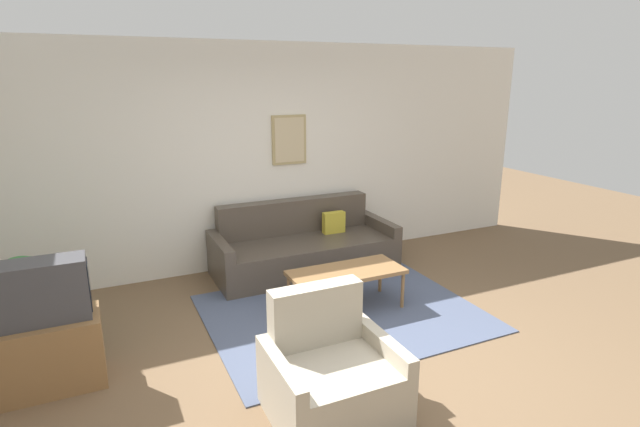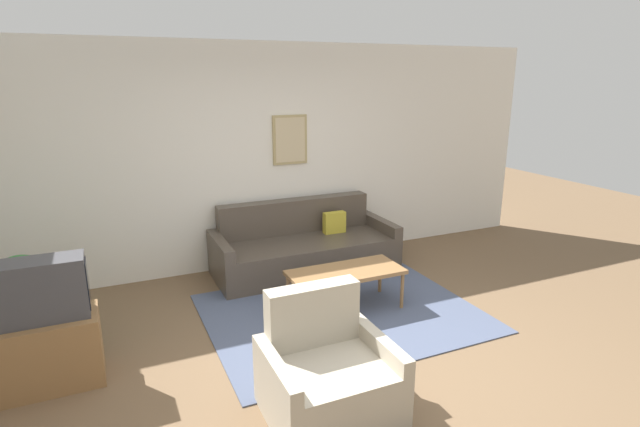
% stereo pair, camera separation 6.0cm
% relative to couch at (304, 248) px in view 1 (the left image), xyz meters
% --- Properties ---
extents(ground_plane, '(16.00, 16.00, 0.00)m').
position_rel_couch_xyz_m(ground_plane, '(-0.45, -2.18, -0.28)').
color(ground_plane, brown).
extents(area_rug, '(2.64, 2.07, 0.01)m').
position_rel_couch_xyz_m(area_rug, '(-0.11, -1.26, -0.27)').
color(area_rug, '#4C5670').
rests_on(area_rug, ground_plane).
extents(wall_back, '(8.00, 0.09, 2.70)m').
position_rel_couch_xyz_m(wall_back, '(-0.44, 0.46, 1.07)').
color(wall_back, white).
rests_on(wall_back, ground_plane).
extents(couch, '(2.19, 0.90, 0.82)m').
position_rel_couch_xyz_m(couch, '(0.00, 0.00, 0.00)').
color(couch, '#4C4238').
rests_on(couch, ground_plane).
extents(coffee_table, '(1.15, 0.51, 0.43)m').
position_rel_couch_xyz_m(coffee_table, '(-0.04, -1.19, 0.11)').
color(coffee_table, olive).
rests_on(coffee_table, ground_plane).
extents(tv_stand, '(0.76, 0.44, 0.55)m').
position_rel_couch_xyz_m(tv_stand, '(-2.69, -1.39, -0.00)').
color(tv_stand, olive).
rests_on(tv_stand, ground_plane).
extents(tv, '(0.67, 0.28, 0.47)m').
position_rel_couch_xyz_m(tv, '(-2.69, -1.39, 0.50)').
color(tv, '#424247').
rests_on(tv, tv_stand).
extents(armchair, '(0.87, 0.76, 0.86)m').
position_rel_couch_xyz_m(armchair, '(-0.88, -2.56, 0.00)').
color(armchair, '#B2A893').
rests_on(armchair, ground_plane).
extents(potted_plant_tall, '(0.60, 0.60, 0.95)m').
position_rel_couch_xyz_m(potted_plant_tall, '(-2.84, -1.04, 0.32)').
color(potted_plant_tall, '#935638').
rests_on(potted_plant_tall, ground_plane).
extents(potted_plant_by_window, '(0.49, 0.49, 0.75)m').
position_rel_couch_xyz_m(potted_plant_by_window, '(-2.83, -0.52, 0.19)').
color(potted_plant_by_window, beige).
rests_on(potted_plant_by_window, ground_plane).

